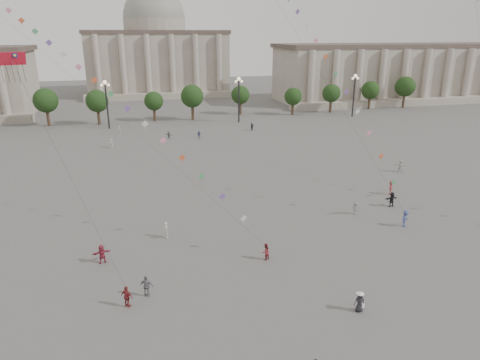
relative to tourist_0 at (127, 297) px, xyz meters
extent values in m
plane|color=#575452|center=(11.03, -0.93, -0.91)|extent=(360.00, 360.00, 0.00)
cube|color=gray|center=(86.03, 94.07, 7.09)|extent=(80.00, 22.00, 16.00)
cube|color=#4E4139|center=(86.03, 94.07, 15.69)|extent=(81.60, 22.44, 1.20)
cube|color=gray|center=(86.03, 81.07, 0.09)|extent=(84.00, 4.00, 2.00)
cube|color=gray|center=(11.03, 129.07, 9.09)|extent=(46.00, 30.00, 20.00)
cube|color=#4E4139|center=(11.03, 129.07, 19.69)|extent=(46.92, 30.60, 1.20)
cube|color=gray|center=(11.03, 112.07, 0.09)|extent=(48.30, 4.00, 2.00)
cylinder|color=gray|center=(11.03, 129.07, 21.59)|extent=(21.00, 21.00, 5.00)
sphere|color=gray|center=(11.03, 129.07, 24.09)|extent=(21.00, 21.00, 21.00)
cylinder|color=#3D281E|center=(-18.97, 77.07, 0.85)|extent=(0.70, 0.70, 3.52)
sphere|color=black|center=(-18.97, 77.07, 4.53)|extent=(5.12, 5.12, 5.12)
cylinder|color=#3D281E|center=(-6.97, 77.07, 0.85)|extent=(0.70, 0.70, 3.52)
sphere|color=black|center=(-6.97, 77.07, 4.53)|extent=(5.12, 5.12, 5.12)
cylinder|color=#3D281E|center=(5.03, 77.07, 0.85)|extent=(0.70, 0.70, 3.52)
sphere|color=black|center=(5.03, 77.07, 4.53)|extent=(5.12, 5.12, 5.12)
cylinder|color=#3D281E|center=(17.03, 77.07, 0.85)|extent=(0.70, 0.70, 3.52)
sphere|color=black|center=(17.03, 77.07, 4.53)|extent=(5.12, 5.12, 5.12)
cylinder|color=#3D281E|center=(29.03, 77.07, 0.85)|extent=(0.70, 0.70, 3.52)
sphere|color=black|center=(29.03, 77.07, 4.53)|extent=(5.12, 5.12, 5.12)
cylinder|color=#3D281E|center=(41.03, 77.07, 0.85)|extent=(0.70, 0.70, 3.52)
sphere|color=black|center=(41.03, 77.07, 4.53)|extent=(5.12, 5.12, 5.12)
cylinder|color=#3D281E|center=(53.03, 77.07, 0.85)|extent=(0.70, 0.70, 3.52)
sphere|color=black|center=(53.03, 77.07, 4.53)|extent=(5.12, 5.12, 5.12)
cylinder|color=#3D281E|center=(65.03, 77.07, 0.85)|extent=(0.70, 0.70, 3.52)
sphere|color=black|center=(65.03, 77.07, 4.53)|extent=(5.12, 5.12, 5.12)
cylinder|color=#3D281E|center=(77.03, 77.07, 0.85)|extent=(0.70, 0.70, 3.52)
sphere|color=black|center=(77.03, 77.07, 4.53)|extent=(5.12, 5.12, 5.12)
cylinder|color=#262628|center=(-3.97, 69.07, 4.09)|extent=(0.36, 0.36, 10.00)
sphere|color=#FFE5B2|center=(-3.97, 69.07, 9.29)|extent=(0.90, 0.90, 0.90)
sphere|color=#FFE5B2|center=(-4.67, 69.07, 8.69)|extent=(0.60, 0.60, 0.60)
sphere|color=#FFE5B2|center=(-3.27, 69.07, 8.69)|extent=(0.60, 0.60, 0.60)
cylinder|color=#262628|center=(26.03, 69.07, 4.09)|extent=(0.36, 0.36, 10.00)
sphere|color=#FFE5B2|center=(26.03, 69.07, 9.29)|extent=(0.90, 0.90, 0.90)
sphere|color=#FFE5B2|center=(25.33, 69.07, 8.69)|extent=(0.60, 0.60, 0.60)
sphere|color=#FFE5B2|center=(26.73, 69.07, 8.69)|extent=(0.60, 0.60, 0.60)
cylinder|color=#262628|center=(56.03, 69.07, 4.09)|extent=(0.36, 0.36, 10.00)
sphere|color=#FFE5B2|center=(56.03, 69.07, 9.29)|extent=(0.90, 0.90, 0.90)
sphere|color=#FFE5B2|center=(55.33, 69.07, 8.69)|extent=(0.60, 0.60, 0.60)
sphere|color=#FFE5B2|center=(56.73, 69.07, 8.69)|extent=(0.60, 0.60, 0.60)
imported|color=navy|center=(14.18, 54.87, -0.13)|extent=(0.93, 0.40, 1.57)
imported|color=black|center=(31.70, 13.23, 0.03)|extent=(1.79, 0.71, 1.88)
imported|color=white|center=(-2.88, 51.17, -0.02)|extent=(1.28, 1.71, 1.79)
imported|color=slate|center=(26.18, 12.09, -0.11)|extent=(1.15, 0.82, 1.61)
imported|color=silver|center=(40.93, 25.32, 0.04)|extent=(1.85, 1.24, 1.91)
imported|color=maroon|center=(33.99, 16.92, 0.04)|extent=(1.32, 1.41, 1.91)
imported|color=black|center=(26.65, 59.47, -0.10)|extent=(1.42, 1.41, 1.63)
imported|color=#B5B6B1|center=(-1.55, 63.00, -0.08)|extent=(0.53, 0.68, 1.66)
imported|color=#595A5E|center=(8.16, 55.77, -0.12)|extent=(1.47, 1.24, 1.58)
imported|color=silver|center=(3.98, 11.43, -0.05)|extent=(0.61, 0.73, 1.72)
imported|color=maroon|center=(0.00, 0.00, 0.00)|extent=(1.11, 1.01, 1.83)
imported|color=#9A2A3C|center=(-2.27, 7.57, 0.01)|extent=(1.78, 0.95, 1.84)
imported|color=slate|center=(1.55, 1.09, 0.04)|extent=(1.21, 0.86, 1.90)
imported|color=maroon|center=(12.70, 4.45, -0.08)|extent=(1.02, 0.96, 1.66)
imported|color=#3A4782|center=(29.84, 7.67, 0.05)|extent=(1.44, 1.29, 1.93)
imported|color=black|center=(17.34, -4.91, -0.09)|extent=(0.84, 0.58, 1.65)
cone|color=white|center=(17.34, -4.91, 0.71)|extent=(0.52, 0.52, 0.14)
cylinder|color=white|center=(17.34, -4.91, 0.65)|extent=(0.60, 0.60, 0.02)
cube|color=white|center=(17.59, -5.06, -0.36)|extent=(0.22, 0.10, 0.35)
cube|color=red|center=(-7.40, 8.30, 17.55)|extent=(2.24, 1.29, 1.02)
cube|color=#1A913A|center=(-7.75, 8.26, 17.80)|extent=(0.40, 0.31, 0.34)
cube|color=navy|center=(-7.05, 8.26, 17.80)|extent=(0.40, 0.31, 0.34)
sphere|color=yellow|center=(-7.75, 8.22, 17.80)|extent=(0.20, 0.20, 0.20)
sphere|color=yellow|center=(-7.05, 8.22, 17.80)|extent=(0.20, 0.20, 0.20)
cylinder|color=#3F3F3F|center=(-3.70, 4.15, 9.12)|extent=(0.02, 0.02, 20.20)
cylinder|color=#3F3F3F|center=(-8.16, 27.33, 17.19)|extent=(0.02, 0.02, 70.26)
cube|color=silver|center=(11.03, 6.28, 2.74)|extent=(0.76, 0.25, 0.76)
cube|color=#7350A1|center=(9.36, 8.11, 4.47)|extent=(0.76, 0.25, 0.76)
cube|color=#489D62|center=(7.70, 9.94, 6.06)|extent=(0.76, 0.25, 0.76)
cube|color=#CC5730|center=(6.03, 11.77, 7.58)|extent=(0.76, 0.25, 0.76)
cube|color=pink|center=(4.36, 13.60, 9.04)|extent=(0.76, 0.25, 0.76)
cube|color=silver|center=(2.69, 15.43, 10.46)|extent=(0.76, 0.25, 0.76)
cube|color=#7350A1|center=(1.02, 17.26, 11.84)|extent=(0.76, 0.25, 0.76)
cube|color=#489D62|center=(-0.65, 19.09, 13.19)|extent=(0.76, 0.25, 0.76)
cube|color=#CC5730|center=(-2.32, 20.92, 14.52)|extent=(0.76, 0.25, 0.76)
cube|color=pink|center=(-3.99, 22.75, 15.83)|extent=(0.76, 0.25, 0.76)
cube|color=silver|center=(-5.66, 24.58, 17.11)|extent=(0.76, 0.25, 0.76)
cube|color=#7350A1|center=(-7.32, 26.41, 18.38)|extent=(0.76, 0.25, 0.76)
cube|color=#489D62|center=(-8.99, 28.24, 19.63)|extent=(0.76, 0.25, 0.76)
cube|color=#CC5730|center=(-10.66, 30.07, 20.87)|extent=(0.76, 0.25, 0.76)
cube|color=pink|center=(-12.33, 31.90, 22.10)|extent=(0.76, 0.25, 0.76)
cube|color=#489D62|center=(29.32, 9.85, 3.64)|extent=(0.76, 0.25, 0.76)
cube|color=#CC5730|center=(28.80, 12.04, 6.10)|extent=(0.76, 0.25, 0.76)
cube|color=pink|center=(28.28, 14.22, 8.36)|extent=(0.76, 0.25, 0.76)
cube|color=silver|center=(27.76, 16.41, 10.52)|extent=(0.76, 0.25, 0.76)
cube|color=#7350A1|center=(27.24, 18.59, 12.59)|extent=(0.76, 0.25, 0.76)
cube|color=#489D62|center=(26.72, 20.78, 14.60)|extent=(0.76, 0.25, 0.76)
cube|color=#CC5730|center=(26.20, 22.96, 16.57)|extent=(0.76, 0.25, 0.76)
cube|color=pink|center=(25.68, 25.15, 18.49)|extent=(0.76, 0.25, 0.76)
cube|color=silver|center=(25.16, 27.34, 20.37)|extent=(0.76, 0.25, 0.76)
cube|color=#7350A1|center=(24.64, 29.52, 22.22)|extent=(0.76, 0.25, 0.76)
cube|color=silver|center=(49.77, 24.35, 22.70)|extent=(0.76, 0.25, 0.76)
camera|label=1|loc=(1.67, -29.81, 19.49)|focal=32.00mm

